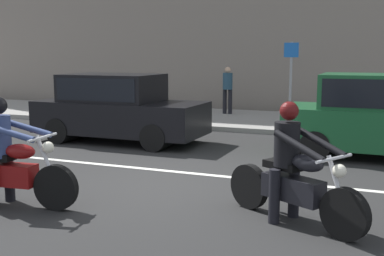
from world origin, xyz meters
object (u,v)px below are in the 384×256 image
motorcycle_with_rider_black_leather (293,174)px  parked_hatchback_forest_green (379,115)px  parked_sedan_black (118,107)px  motorcycle_with_rider_denim_blue (7,162)px  street_sign_post (291,74)px  pedestrian_bystander (228,87)px

motorcycle_with_rider_black_leather → parked_hatchback_forest_green: 4.82m
motorcycle_with_rider_black_leather → parked_sedan_black: (-5.23, 4.38, 0.22)m
motorcycle_with_rider_denim_blue → parked_sedan_black: bearing=103.2°
street_sign_post → parked_sedan_black: bearing=-129.7°
motorcycle_with_rider_denim_blue → parked_hatchback_forest_green: parked_hatchback_forest_green is taller
motorcycle_with_rider_black_leather → parked_hatchback_forest_green: size_ratio=0.52×
motorcycle_with_rider_denim_blue → motorcycle_with_rider_black_leather: size_ratio=1.10×
motorcycle_with_rider_black_leather → pedestrian_bystander: bearing=112.4°
motorcycle_with_rider_denim_blue → parked_hatchback_forest_green: size_ratio=0.57×
motorcycle_with_rider_denim_blue → pedestrian_bystander: (-0.08, 10.75, 0.44)m
parked_hatchback_forest_green → street_sign_post: bearing=123.7°
motorcycle_with_rider_black_leather → street_sign_post: 8.87m
parked_sedan_black → motorcycle_with_rider_denim_blue: bearing=-76.8°
motorcycle_with_rider_denim_blue → street_sign_post: bearing=76.2°
parked_sedan_black → street_sign_post: street_sign_post is taller
parked_sedan_black → pedestrian_bystander: pedestrian_bystander is taller
street_sign_post → pedestrian_bystander: (-2.42, 1.25, -0.53)m
motorcycle_with_rider_denim_blue → parked_hatchback_forest_green: 7.46m
parked_sedan_black → street_sign_post: size_ratio=1.75×
motorcycle_with_rider_denim_blue → street_sign_post: street_sign_post is taller
motorcycle_with_rider_denim_blue → street_sign_post: (2.34, 9.50, 0.97)m
motorcycle_with_rider_black_leather → street_sign_post: (-1.67, 8.66, 0.97)m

